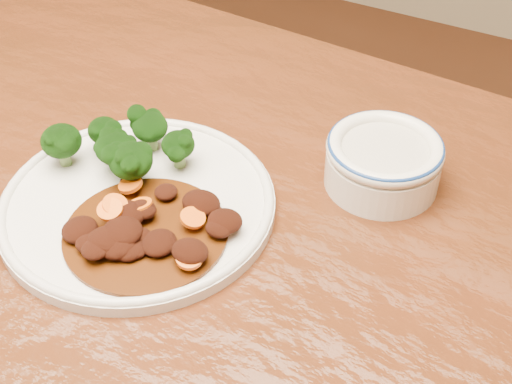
% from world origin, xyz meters
% --- Properties ---
extents(dining_table, '(1.56, 1.00, 0.75)m').
position_xyz_m(dining_table, '(0.00, 0.00, 0.67)').
color(dining_table, '#4F200E').
rests_on(dining_table, ground).
extents(dinner_plate, '(0.27, 0.27, 0.02)m').
position_xyz_m(dinner_plate, '(0.03, 0.06, 0.76)').
color(dinner_plate, silver).
rests_on(dinner_plate, dining_table).
extents(broccoli_florets, '(0.14, 0.10, 0.05)m').
position_xyz_m(broccoli_florets, '(-0.02, 0.10, 0.79)').
color(broccoli_florets, '#6B8D49').
rests_on(broccoli_florets, dinner_plate).
extents(mince_stew, '(0.15, 0.15, 0.03)m').
position_xyz_m(mince_stew, '(0.06, 0.02, 0.77)').
color(mince_stew, '#451E07').
rests_on(mince_stew, dinner_plate).
extents(dip_bowl, '(0.12, 0.12, 0.05)m').
position_xyz_m(dip_bowl, '(0.22, 0.21, 0.78)').
color(dip_bowl, white).
rests_on(dip_bowl, dining_table).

